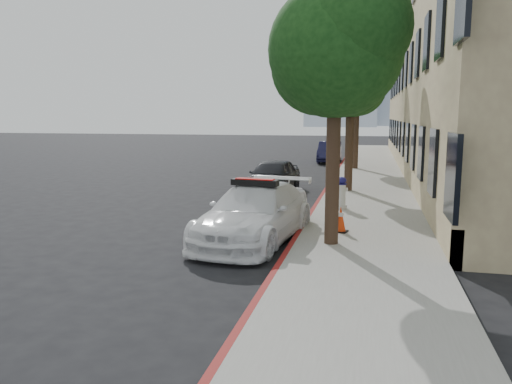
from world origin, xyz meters
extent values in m
plane|color=black|center=(0.00, 0.00, 0.00)|extent=(120.00, 120.00, 0.00)
cube|color=gray|center=(3.60, 10.00, 0.07)|extent=(3.20, 50.00, 0.15)
cube|color=maroon|center=(2.06, 10.00, 0.07)|extent=(0.12, 50.00, 0.15)
cube|color=tan|center=(9.20, 15.00, 5.00)|extent=(8.00, 36.00, 10.00)
cube|color=#9EA8B7|center=(-4.00, 120.00, 30.00)|extent=(18.00, 14.00, 60.00)
cube|color=#9EA8B7|center=(9.00, 135.00, 22.00)|extent=(14.00, 14.00, 44.00)
cylinder|color=black|center=(2.90, -2.00, 1.80)|extent=(0.30, 0.30, 3.30)
sphere|color=#113410|center=(2.90, -2.00, 4.25)|extent=(2.80, 2.80, 2.80)
sphere|color=#113410|center=(3.30, -2.30, 4.65)|extent=(2.24, 2.24, 2.24)
sphere|color=#113410|center=(2.55, -1.70, 3.95)|extent=(2.10, 2.10, 2.10)
cylinder|color=black|center=(2.90, 6.00, 1.74)|extent=(0.30, 0.30, 3.19)
sphere|color=#113410|center=(2.90, 6.00, 4.14)|extent=(2.60, 2.60, 2.60)
sphere|color=#113410|center=(3.30, 5.70, 4.54)|extent=(2.08, 2.08, 2.08)
sphere|color=#113410|center=(2.55, 6.30, 3.84)|extent=(1.95, 1.95, 1.95)
cylinder|color=black|center=(2.90, 14.00, 1.86)|extent=(0.30, 0.30, 3.41)
sphere|color=#113410|center=(2.90, 14.00, 4.36)|extent=(3.00, 3.00, 3.00)
sphere|color=#113410|center=(3.30, 13.70, 4.76)|extent=(2.40, 2.40, 2.40)
sphere|color=#113410|center=(2.55, 14.30, 4.06)|extent=(2.25, 2.25, 2.25)
imported|color=white|center=(1.10, -1.61, 0.66)|extent=(2.42, 4.76, 1.32)
cube|color=black|center=(1.10, -1.61, 1.38)|extent=(1.13, 0.42, 0.14)
cube|color=#A50A07|center=(1.10, -1.61, 1.44)|extent=(0.92, 0.33, 0.06)
imported|color=black|center=(0.11, 5.57, 0.65)|extent=(1.84, 3.91, 1.29)
imported|color=#161638|center=(1.20, 18.64, 0.64)|extent=(1.47, 3.94, 1.29)
cylinder|color=silver|center=(2.86, 2.19, 0.21)|extent=(0.37, 0.37, 0.11)
cylinder|color=silver|center=(2.86, 2.19, 0.58)|extent=(0.28, 0.28, 0.63)
ellipsoid|color=navy|center=(2.86, 2.19, 1.00)|extent=(0.30, 0.30, 0.21)
cylinder|color=silver|center=(2.86, 2.19, 0.72)|extent=(0.41, 0.19, 0.11)
cylinder|color=silver|center=(2.86, 2.19, 0.72)|extent=(0.16, 0.23, 0.11)
cube|color=black|center=(3.03, -0.87, 0.16)|extent=(0.39, 0.39, 0.03)
cone|color=red|center=(3.03, -0.87, 0.48)|extent=(0.25, 0.25, 0.60)
cylinder|color=white|center=(3.03, -0.87, 0.58)|extent=(0.14, 0.14, 0.09)
camera|label=1|loc=(3.67, -12.70, 2.92)|focal=35.00mm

